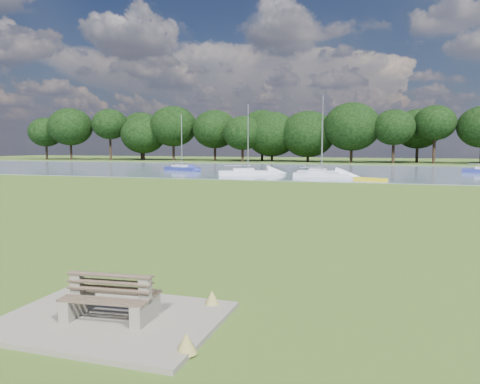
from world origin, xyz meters
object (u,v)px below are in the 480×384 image
(bench_pair, at_px, (111,298))
(sailboat_2, at_px, (247,171))
(kayak, at_px, (370,179))
(sailboat_5, at_px, (321,171))
(sailboat_1, at_px, (182,167))
(sailboat_4, at_px, (321,173))

(bench_pair, relative_size, sailboat_2, 0.23)
(bench_pair, height_order, kayak, bench_pair)
(sailboat_5, bearing_deg, sailboat_1, -178.95)
(sailboat_4, bearing_deg, sailboat_5, 99.91)
(kayak, xyz_separation_m, sailboat_5, (-5.90, 8.89, 0.22))
(sailboat_4, bearing_deg, bench_pair, -86.04)
(sailboat_1, distance_m, sailboat_5, 18.73)
(sailboat_1, bearing_deg, kayak, 0.09)
(bench_pair, xyz_separation_m, kayak, (3.44, 38.00, -0.27))
(sailboat_2, xyz_separation_m, sailboat_4, (8.59, -1.28, -0.01))
(sailboat_1, bearing_deg, sailboat_4, 4.98)
(sailboat_2, height_order, sailboat_4, sailboat_4)
(bench_pair, height_order, sailboat_5, sailboat_5)
(bench_pair, distance_m, sailboat_4, 42.27)
(sailboat_2, bearing_deg, sailboat_4, -32.45)
(bench_pair, relative_size, sailboat_4, 0.21)
(kayak, distance_m, sailboat_4, 6.72)
(kayak, relative_size, sailboat_2, 0.40)
(sailboat_4, distance_m, sailboat_5, 4.71)
(sailboat_2, bearing_deg, sailboat_1, 129.23)
(sailboat_4, bearing_deg, sailboat_2, 173.06)
(sailboat_5, bearing_deg, sailboat_4, -74.34)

